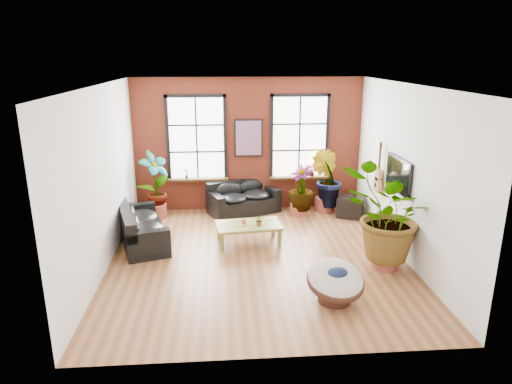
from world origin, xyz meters
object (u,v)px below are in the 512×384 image
sofa_back (243,199)px  papasan_chair (335,281)px  coffee_table (249,226)px  sofa_left (140,227)px

sofa_back → papasan_chair: (1.34, -4.72, 0.00)m
sofa_back → coffee_table: 2.12m
sofa_left → coffee_table: sofa_left is taller
papasan_chair → sofa_left: bearing=132.3°
sofa_left → papasan_chair: (3.72, -2.80, 0.01)m
sofa_left → papasan_chair: sofa_left is taller
sofa_left → coffee_table: bearing=-111.7°
sofa_left → papasan_chair: 4.66m
sofa_left → papasan_chair: bearing=-143.9°
sofa_back → sofa_left: bearing=-163.6°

